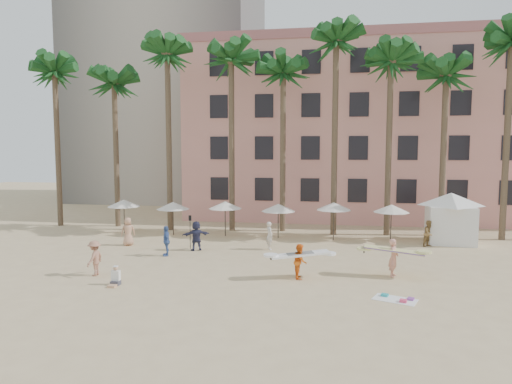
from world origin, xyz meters
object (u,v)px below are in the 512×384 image
Objects in this scene: pink_hotel at (375,134)px; carrier_white at (300,260)px; cabana at (451,213)px; carrier_yellow at (394,256)px.

pink_hotel is 25.38m from carrier_white.
carrier_white is (-5.73, -23.69, -7.06)m from pink_hotel.
cabana reaches higher than carrier_yellow.
cabana is at bearing 61.79° from carrier_yellow.
carrier_yellow is (-1.02, -22.58, -6.92)m from pink_hotel.
pink_hotel reaches higher than carrier_white.
carrier_yellow is 4.84m from carrier_white.
cabana is 1.59× the size of carrier_yellow.
cabana is 10.69m from carrier_yellow.
carrier_yellow reaches higher than carrier_white.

